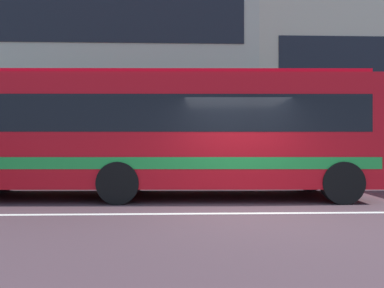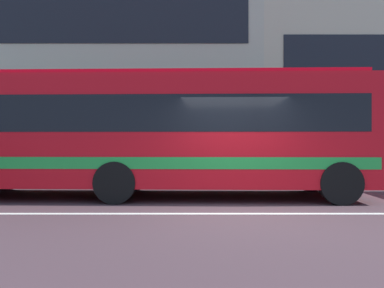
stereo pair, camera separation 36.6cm
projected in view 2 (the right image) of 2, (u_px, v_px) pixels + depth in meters
name	position (u px, v px, depth m)	size (l,w,h in m)	color
ground_plane	(242.00, 214.00, 7.24)	(160.00, 160.00, 0.00)	#473339
lane_centre_line	(242.00, 214.00, 7.24)	(60.00, 0.16, 0.01)	silver
hedge_row_far	(114.00, 169.00, 13.37)	(18.82, 1.10, 0.95)	#194A1F
apartment_block_left	(96.00, 60.00, 21.32)	(18.35, 9.04, 12.77)	#B4B59D
transit_bus	(153.00, 131.00, 9.64)	(11.25, 2.94, 3.22)	red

